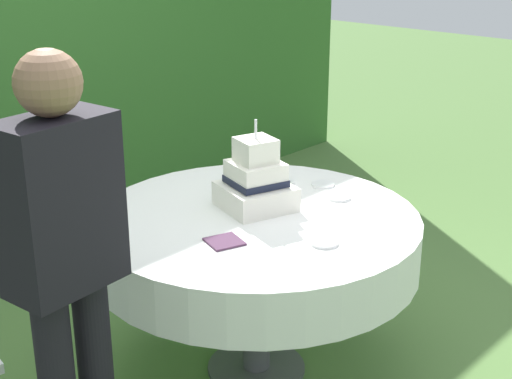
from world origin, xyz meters
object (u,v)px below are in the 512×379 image
(serving_plate_far, at_px, (282,182))
(napkin_stack, at_px, (224,242))
(cake_table, at_px, (256,240))
(serving_plate_near, at_px, (339,197))
(serving_plate_left, at_px, (323,184))
(wedding_cake, at_px, (256,182))
(serving_plate_right, at_px, (324,242))
(standing_person, at_px, (66,263))

(serving_plate_far, height_order, napkin_stack, serving_plate_far)
(cake_table, bearing_deg, serving_plate_near, -19.28)
(serving_plate_near, bearing_deg, napkin_stack, 176.33)
(cake_table, xyz_separation_m, serving_plate_left, (0.48, 0.02, 0.12))
(serving_plate_left, bearing_deg, cake_table, -178.02)
(serving_plate_near, relative_size, serving_plate_far, 0.91)
(wedding_cake, height_order, serving_plate_right, wedding_cake)
(wedding_cake, xyz_separation_m, serving_plate_left, (0.41, -0.05, -0.11))
(cake_table, height_order, serving_plate_right, serving_plate_right)
(cake_table, relative_size, wedding_cake, 3.53)
(standing_person, bearing_deg, napkin_stack, 0.15)
(cake_table, relative_size, serving_plate_left, 12.80)
(wedding_cake, distance_m, serving_plate_left, 0.43)
(serving_plate_near, bearing_deg, serving_plate_far, 93.19)
(serving_plate_right, relative_size, standing_person, 0.07)
(serving_plate_left, xyz_separation_m, napkin_stack, (-0.77, -0.11, -0.00))
(wedding_cake, xyz_separation_m, serving_plate_near, (0.33, -0.20, -0.11))
(serving_plate_near, relative_size, standing_person, 0.07)
(serving_plate_right, bearing_deg, napkin_stack, 130.38)
(wedding_cake, bearing_deg, standing_person, -171.41)
(cake_table, distance_m, serving_plate_far, 0.44)
(cake_table, xyz_separation_m, napkin_stack, (-0.29, -0.09, 0.12))
(serving_plate_left, bearing_deg, wedding_cake, 173.49)
(serving_plate_right, height_order, standing_person, standing_person)
(napkin_stack, relative_size, standing_person, 0.08)
(serving_plate_near, xyz_separation_m, serving_plate_left, (0.09, 0.16, 0.00))
(serving_plate_near, bearing_deg, cake_table, 160.72)
(wedding_cake, height_order, napkin_stack, wedding_cake)
(serving_plate_near, bearing_deg, serving_plate_left, 61.06)
(napkin_stack, bearing_deg, wedding_cake, 23.97)
(wedding_cake, xyz_separation_m, napkin_stack, (-0.36, -0.16, -0.11))
(wedding_cake, xyz_separation_m, serving_plate_far, (0.31, 0.12, -0.11))
(cake_table, xyz_separation_m, serving_plate_far, (0.38, 0.18, 0.12))
(standing_person, bearing_deg, cake_table, 5.55)
(cake_table, bearing_deg, napkin_stack, -161.84)
(serving_plate_far, xyz_separation_m, standing_person, (-1.38, -0.28, 0.16))
(serving_plate_left, bearing_deg, standing_person, -175.61)
(serving_plate_far, xyz_separation_m, serving_plate_right, (-0.42, -0.57, 0.00))
(serving_plate_left, bearing_deg, serving_plate_near, -118.94)
(wedding_cake, height_order, serving_plate_far, wedding_cake)
(serving_plate_near, xyz_separation_m, serving_plate_far, (-0.02, 0.32, 0.00))
(serving_plate_right, bearing_deg, serving_plate_near, 29.74)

